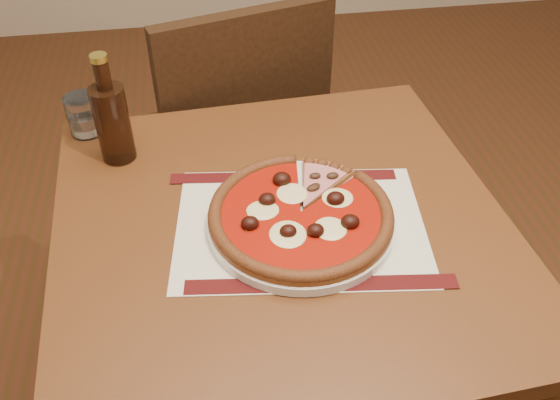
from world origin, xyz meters
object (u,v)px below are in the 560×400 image
object	(u,v)px
table	(282,259)
bottle	(112,120)
chair_far	(235,136)
plate	(301,221)
pizza	(301,213)
water_glass	(84,115)

from	to	relation	value
table	bottle	xyz separation A→B (m)	(-0.29, 0.24, 0.19)
bottle	table	bearing A→B (deg)	-39.04
chair_far	bottle	distance (m)	0.53
chair_far	bottle	size ratio (longest dim) A/B	4.12
plate	pizza	size ratio (longest dim) A/B	1.02
table	water_glass	bearing A→B (deg)	137.02
table	water_glass	distance (m)	0.52
chair_far	plate	xyz separation A→B (m)	(0.07, -0.61, 0.23)
chair_far	bottle	world-z (taller)	bottle
pizza	bottle	distance (m)	0.42
bottle	pizza	bearing A→B (deg)	-38.72
table	chair_far	size ratio (longest dim) A/B	0.91
plate	bottle	xyz separation A→B (m)	(-0.32, 0.26, 0.08)
chair_far	bottle	xyz separation A→B (m)	(-0.26, -0.35, 0.31)
water_glass	bottle	distance (m)	0.13
plate	bottle	world-z (taller)	bottle
pizza	bottle	world-z (taller)	bottle
table	chair_far	distance (m)	0.60
pizza	table	bearing A→B (deg)	144.60
bottle	water_glass	bearing A→B (deg)	125.07
table	pizza	distance (m)	0.14
water_glass	pizza	bearing A→B (deg)	-42.46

